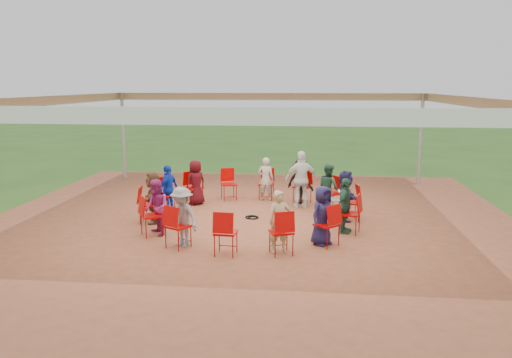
# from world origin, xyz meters

# --- Properties ---
(ground) EXTENTS (80.00, 80.00, 0.00)m
(ground) POSITION_xyz_m (0.00, 0.00, 0.00)
(ground) COLOR #295219
(ground) RESTS_ON ground
(dirt_patch) EXTENTS (13.00, 13.00, 0.00)m
(dirt_patch) POSITION_xyz_m (0.00, 0.00, 0.01)
(dirt_patch) COLOR brown
(dirt_patch) RESTS_ON ground
(tent) EXTENTS (10.33, 10.33, 3.00)m
(tent) POSITION_xyz_m (0.00, 0.00, 2.37)
(tent) COLOR #B2B2B7
(tent) RESTS_ON ground
(chair_0) EXTENTS (0.50, 0.48, 0.90)m
(chair_0) POSITION_xyz_m (2.41, 0.35, 0.45)
(chair_0) COLOR #B80200
(chair_0) RESTS_ON ground
(chair_1) EXTENTS (0.60, 0.59, 0.90)m
(chair_1) POSITION_xyz_m (2.02, 1.37, 0.45)
(chair_1) COLOR #B80200
(chair_1) RESTS_ON ground
(chair_2) EXTENTS (0.58, 0.59, 0.90)m
(chair_2) POSITION_xyz_m (1.23, 2.11, 0.45)
(chair_2) COLOR #B80200
(chair_2) RESTS_ON ground
(chair_3) EXTENTS (0.45, 0.47, 0.90)m
(chair_3) POSITION_xyz_m (0.19, 2.43, 0.45)
(chair_3) COLOR #B80200
(chair_3) RESTS_ON ground
(chair_4) EXTENTS (0.55, 0.56, 0.90)m
(chair_4) POSITION_xyz_m (-0.88, 2.27, 0.45)
(chair_4) COLOR #B80200
(chair_4) RESTS_ON ground
(chair_5) EXTENTS (0.61, 0.61, 0.90)m
(chair_5) POSITION_xyz_m (-1.78, 1.66, 0.45)
(chair_5) COLOR #B80200
(chair_5) RESTS_ON ground
(chair_6) EXTENTS (0.55, 0.53, 0.90)m
(chair_6) POSITION_xyz_m (-2.33, 0.73, 0.45)
(chair_6) COLOR #B80200
(chair_6) RESTS_ON ground
(chair_7) EXTENTS (0.50, 0.48, 0.90)m
(chair_7) POSITION_xyz_m (-2.41, -0.35, 0.45)
(chair_7) COLOR #B80200
(chair_7) RESTS_ON ground
(chair_8) EXTENTS (0.60, 0.59, 0.90)m
(chair_8) POSITION_xyz_m (-2.02, -1.37, 0.45)
(chair_8) COLOR #B80200
(chair_8) RESTS_ON ground
(chair_9) EXTENTS (0.58, 0.59, 0.90)m
(chair_9) POSITION_xyz_m (-1.23, -2.11, 0.45)
(chair_9) COLOR #B80200
(chair_9) RESTS_ON ground
(chair_10) EXTENTS (0.45, 0.47, 0.90)m
(chair_10) POSITION_xyz_m (-0.19, -2.43, 0.45)
(chair_10) COLOR #B80200
(chair_10) RESTS_ON ground
(chair_11) EXTENTS (0.55, 0.56, 0.90)m
(chair_11) POSITION_xyz_m (0.88, -2.27, 0.45)
(chair_11) COLOR #B80200
(chair_11) RESTS_ON ground
(chair_12) EXTENTS (0.61, 0.61, 0.90)m
(chair_12) POSITION_xyz_m (1.78, -1.66, 0.45)
(chair_12) COLOR #B80200
(chair_12) RESTS_ON ground
(chair_13) EXTENTS (0.55, 0.53, 0.90)m
(chair_13) POSITION_xyz_m (2.33, -0.73, 0.45)
(chair_13) COLOR #B80200
(chair_13) RESTS_ON ground
(person_seated_0) EXTENTS (0.59, 1.20, 1.24)m
(person_seated_0) POSITION_xyz_m (2.29, 0.34, 0.63)
(person_seated_0) COLOR #1D1942
(person_seated_0) RESTS_ON ground
(person_seated_1) EXTENTS (0.63, 0.70, 1.24)m
(person_seated_1) POSITION_xyz_m (1.92, 1.30, 0.63)
(person_seated_1) COLOR #255138
(person_seated_1) RESTS_ON ground
(person_seated_2) EXTENTS (0.89, 0.75, 1.24)m
(person_seated_2) POSITION_xyz_m (1.16, 2.00, 0.63)
(person_seated_2) COLOR black
(person_seated_2) RESTS_ON ground
(person_seated_3) EXTENTS (0.48, 0.33, 1.24)m
(person_seated_3) POSITION_xyz_m (0.18, 2.31, 0.63)
(person_seated_3) COLOR #B3B19F
(person_seated_3) RESTS_ON ground
(person_seated_4) EXTENTS (0.66, 0.68, 1.24)m
(person_seated_4) POSITION_xyz_m (-1.69, 1.58, 0.63)
(person_seated_4) COLOR #41080E
(person_seated_4) RESTS_ON ground
(person_seated_5) EXTENTS (0.57, 0.81, 1.24)m
(person_seated_5) POSITION_xyz_m (-2.21, 0.69, 0.63)
(person_seated_5) COLOR #0D2FB6
(person_seated_5) RESTS_ON ground
(person_seated_6) EXTENTS (0.59, 1.20, 1.24)m
(person_seated_6) POSITION_xyz_m (-2.29, -0.34, 0.63)
(person_seated_6) COLOR #53351F
(person_seated_6) RESTS_ON ground
(person_seated_7) EXTENTS (0.63, 0.70, 1.24)m
(person_seated_7) POSITION_xyz_m (-1.92, -1.30, 0.63)
(person_seated_7) COLOR #942269
(person_seated_7) RESTS_ON ground
(person_seated_8) EXTENTS (0.89, 0.75, 1.24)m
(person_seated_8) POSITION_xyz_m (-1.16, -2.00, 0.63)
(person_seated_8) COLOR gray
(person_seated_8) RESTS_ON ground
(person_seated_9) EXTENTS (0.53, 0.44, 1.24)m
(person_seated_9) POSITION_xyz_m (0.84, -2.16, 0.63)
(person_seated_9) COLOR tan
(person_seated_9) RESTS_ON ground
(person_seated_10) EXTENTS (0.66, 0.68, 1.24)m
(person_seated_10) POSITION_xyz_m (1.69, -1.58, 0.63)
(person_seated_10) COLOR #1D1942
(person_seated_10) RESTS_ON ground
(person_seated_11) EXTENTS (0.57, 0.81, 1.24)m
(person_seated_11) POSITION_xyz_m (2.21, -0.69, 0.63)
(person_seated_11) COLOR #255138
(person_seated_11) RESTS_ON ground
(standing_person) EXTENTS (0.98, 0.63, 1.54)m
(standing_person) POSITION_xyz_m (1.21, 1.51, 0.78)
(standing_person) COLOR silver
(standing_person) RESTS_ON ground
(cable_coil) EXTENTS (0.36, 0.36, 0.03)m
(cable_coil) POSITION_xyz_m (0.02, 0.32, 0.02)
(cable_coil) COLOR black
(cable_coil) RESTS_ON ground
(laptop) EXTENTS (0.32, 0.38, 0.24)m
(laptop) POSITION_xyz_m (2.14, 0.31, 0.60)
(laptop) COLOR #B7B7BC
(laptop) RESTS_ON ground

